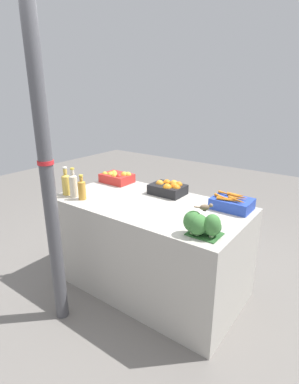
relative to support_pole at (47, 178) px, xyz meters
The scene contains 11 objects.
ground_plane 1.47m from the support_pole, 65.93° to the left, with size 10.00×10.00×0.00m, color slate.
market_table 1.15m from the support_pole, 65.93° to the left, with size 1.71×0.91×0.86m, color #B7B2A8.
support_pole is the anchor object (origin of this frame).
apple_crate 1.14m from the support_pole, 105.96° to the left, with size 0.32×0.24×0.13m.
orange_crate 1.16m from the support_pole, 71.83° to the left, with size 0.32×0.24×0.13m.
carrot_crate 1.48m from the support_pole, 47.04° to the left, with size 0.32×0.24×0.13m.
broccoli_pile 1.14m from the support_pole, 24.95° to the left, with size 0.25×0.21×0.17m.
juice_bottle_golden 0.68m from the support_pole, 131.30° to the left, with size 0.08×0.08×0.27m.
juice_bottle_cloudy 0.62m from the support_pole, 123.40° to the left, with size 0.07×0.07×0.28m.
juice_bottle_amber 0.58m from the support_pole, 112.94° to the left, with size 0.07×0.07×0.23m.
sparrow_bird 1.14m from the support_pole, 26.38° to the left, with size 0.11×0.10×0.05m.
Camera 1 is at (1.47, -2.00, 1.81)m, focal length 28.00 mm.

